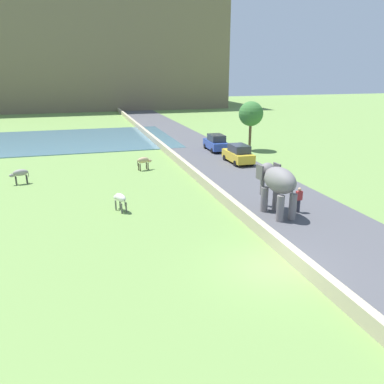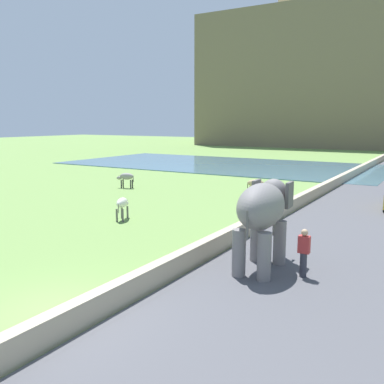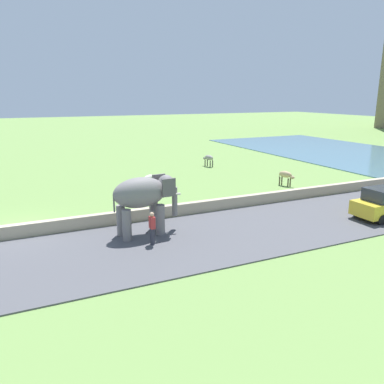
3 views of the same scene
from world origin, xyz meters
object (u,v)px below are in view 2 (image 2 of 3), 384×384
(cow_tan, at_px, (257,184))
(cow_white, at_px, (122,204))
(elephant, at_px, (263,211))
(person_beside_elephant, at_px, (304,252))
(cow_grey, at_px, (126,177))

(cow_tan, bearing_deg, cow_white, -107.71)
(elephant, relative_size, cow_tan, 2.47)
(cow_white, bearing_deg, person_beside_elephant, -18.32)
(cow_tan, bearing_deg, cow_grey, -170.34)
(cow_grey, relative_size, cow_tan, 1.00)
(cow_grey, xyz_separation_m, cow_white, (6.64, -8.28, 0.00))
(person_beside_elephant, distance_m, cow_tan, 15.20)
(person_beside_elephant, xyz_separation_m, cow_grey, (-17.01, 11.72, -0.04))
(person_beside_elephant, height_order, cow_white, person_beside_elephant)
(cow_grey, distance_m, cow_white, 10.61)
(elephant, bearing_deg, cow_grey, 143.30)
(cow_white, xyz_separation_m, cow_tan, (3.18, 9.95, 0.00))
(elephant, height_order, person_beside_elephant, elephant)
(cow_white, bearing_deg, elephant, -20.36)
(elephant, distance_m, cow_white, 9.58)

